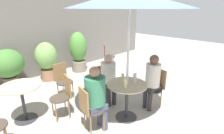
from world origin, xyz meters
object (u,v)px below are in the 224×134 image
(bistro_chair_3, at_px, (64,93))
(seated_person_0, at_px, (152,77))
(cafe_table_near, at_px, (127,93))
(bistro_chair_1, at_px, (105,80))
(cafe_table_far, at_px, (22,95))
(bistro_chair_0, at_px, (156,85))
(bistro_chair_2, at_px, (89,107))
(bistro_chair_5, at_px, (62,78))
(seated_person_2, at_px, (96,94))
(potted_plant_1, at_px, (46,59))
(potted_plant_0, at_px, (8,65))
(bistro_chair_6, at_px, (107,54))
(beer_glass_1, at_px, (135,78))
(beer_glass_2, at_px, (123,77))
(beer_glass_0, at_px, (126,83))
(seated_person_1, at_px, (109,75))
(potted_plant_2, at_px, (78,51))

(bistro_chair_3, xyz_separation_m, seated_person_0, (1.48, -1.09, 0.21))
(cafe_table_near, bearing_deg, bistro_chair_1, 76.85)
(cafe_table_far, xyz_separation_m, bistro_chair_0, (2.24, -1.58, -0.03))
(bistro_chair_2, bearing_deg, bistro_chair_5, -0.99)
(seated_person_2, xyz_separation_m, potted_plant_1, (0.50, 2.81, -0.05))
(potted_plant_0, bearing_deg, bistro_chair_6, -11.75)
(bistro_chair_6, bearing_deg, cafe_table_far, 145.25)
(seated_person_0, bearing_deg, beer_glass_1, -87.30)
(cafe_table_far, distance_m, bistro_chair_1, 1.74)
(seated_person_2, height_order, potted_plant_1, seated_person_2)
(seated_person_2, relative_size, potted_plant_0, 1.10)
(bistro_chair_3, relative_size, beer_glass_1, 4.67)
(beer_glass_1, height_order, beer_glass_2, beer_glass_1)
(beer_glass_0, bearing_deg, bistro_chair_6, 51.26)
(seated_person_0, xyz_separation_m, beer_glass_2, (-0.60, 0.31, 0.09))
(cafe_table_near, relative_size, potted_plant_1, 0.66)
(bistro_chair_5, bearing_deg, bistro_chair_0, -56.68)
(seated_person_2, xyz_separation_m, beer_glass_0, (0.50, -0.24, 0.11))
(bistro_chair_1, relative_size, seated_person_0, 0.71)
(seated_person_0, distance_m, beer_glass_1, 0.52)
(bistro_chair_2, height_order, seated_person_1, seated_person_1)
(seated_person_0, bearing_deg, bistro_chair_5, -135.92)
(seated_person_1, height_order, potted_plant_0, seated_person_1)
(bistro_chair_6, bearing_deg, bistro_chair_2, 167.89)
(bistro_chair_0, relative_size, potted_plant_0, 0.78)
(bistro_chair_2, height_order, bistro_chair_5, same)
(potted_plant_0, height_order, potted_plant_2, potted_plant_2)
(potted_plant_0, relative_size, potted_plant_2, 0.82)
(seated_person_2, relative_size, potted_plant_1, 1.05)
(potted_plant_1, bearing_deg, cafe_table_far, -129.51)
(bistro_chair_2, bearing_deg, bistro_chair_0, -90.00)
(bistro_chair_5, bearing_deg, seated_person_1, -60.18)
(cafe_table_far, height_order, bistro_chair_0, bistro_chair_0)
(bistro_chair_2, relative_size, potted_plant_2, 0.64)
(bistro_chair_6, relative_size, seated_person_2, 0.71)
(seated_person_0, bearing_deg, bistro_chair_0, 90.00)
(bistro_chair_0, xyz_separation_m, bistro_chair_5, (-1.22, 1.83, 0.00))
(cafe_table_far, height_order, bistro_chair_6, bistro_chair_6)
(cafe_table_far, relative_size, bistro_chair_5, 0.86)
(bistro_chair_0, relative_size, bistro_chair_3, 1.00)
(potted_plant_0, xyz_separation_m, potted_plant_1, (1.00, -0.13, -0.01))
(cafe_table_near, height_order, beer_glass_2, beer_glass_2)
(bistro_chair_2, distance_m, beer_glass_0, 0.76)
(seated_person_0, distance_m, seated_person_2, 1.34)
(cafe_table_near, height_order, bistro_chair_5, bistro_chair_5)
(seated_person_0, xyz_separation_m, seated_person_2, (-1.31, 0.31, -0.01))
(bistro_chair_3, distance_m, beer_glass_2, 1.21)
(bistro_chair_0, height_order, potted_plant_2, potted_plant_2)
(bistro_chair_2, distance_m, potted_plant_0, 2.93)
(cafe_table_far, distance_m, potted_plant_1, 2.03)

